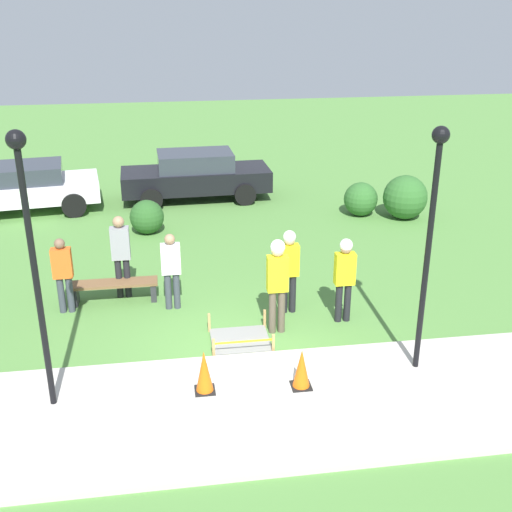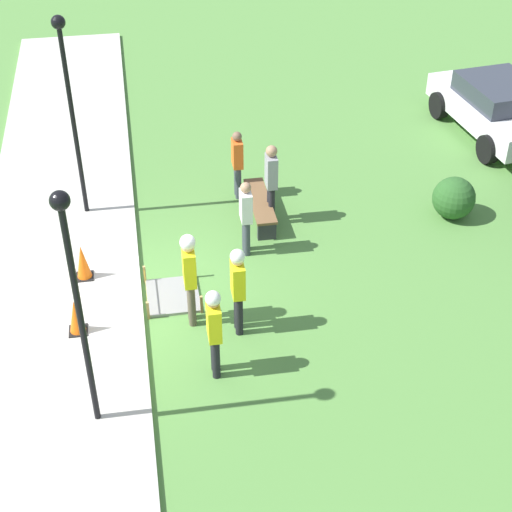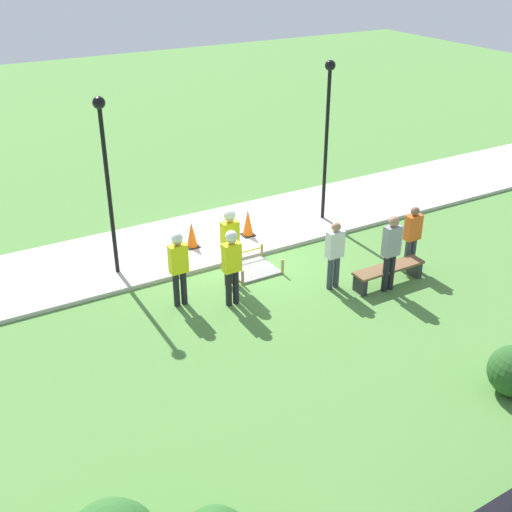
{
  "view_description": "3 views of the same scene",
  "coord_description": "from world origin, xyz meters",
  "px_view_note": "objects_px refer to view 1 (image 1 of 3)",
  "views": [
    {
      "loc": [
        -1.24,
        -10.1,
        6.25
      ],
      "look_at": [
        0.58,
        2.02,
        1.18
      ],
      "focal_mm": 45.0,
      "sensor_mm": 36.0,
      "label": 1
    },
    {
      "loc": [
        11.9,
        0.19,
        9.67
      ],
      "look_at": [
        0.34,
        2.18,
        0.99
      ],
      "focal_mm": 55.0,
      "sensor_mm": 36.0,
      "label": 2
    },
    {
      "loc": [
        6.91,
        12.68,
        7.59
      ],
      "look_at": [
        0.62,
        1.73,
        1.07
      ],
      "focal_mm": 45.0,
      "sensor_mm": 36.0,
      "label": 3
    }
  ],
  "objects_px": {
    "bystander_in_white_shirt": "(121,251)",
    "lamppost_near": "(432,219)",
    "bystander_in_orange_shirt": "(63,271)",
    "lamppost_far": "(30,238)",
    "traffic_cone_near_patch": "(204,372)",
    "traffic_cone_far_patch": "(302,369)",
    "park_bench": "(114,287)",
    "worker_assistant": "(345,273)",
    "bystander_in_gray_shirt": "(171,267)",
    "worker_supervisor": "(289,264)",
    "parked_car_white": "(28,187)",
    "worker_trainee": "(277,277)",
    "parked_car_black": "(196,175)"
  },
  "relations": [
    {
      "from": "bystander_in_white_shirt",
      "to": "lamppost_near",
      "type": "bearing_deg",
      "value": -36.08
    },
    {
      "from": "bystander_in_orange_shirt",
      "to": "lamppost_far",
      "type": "bearing_deg",
      "value": -86.83
    },
    {
      "from": "traffic_cone_near_patch",
      "to": "bystander_in_orange_shirt",
      "type": "relative_size",
      "value": 0.46
    },
    {
      "from": "traffic_cone_far_patch",
      "to": "park_bench",
      "type": "bearing_deg",
      "value": 129.78
    },
    {
      "from": "worker_assistant",
      "to": "bystander_in_gray_shirt",
      "type": "xyz_separation_m",
      "value": [
        -3.41,
        1.08,
        -0.12
      ]
    },
    {
      "from": "bystander_in_orange_shirt",
      "to": "lamppost_far",
      "type": "xyz_separation_m",
      "value": [
        0.19,
        -3.44,
        2.02
      ]
    },
    {
      "from": "bystander_in_orange_shirt",
      "to": "lamppost_near",
      "type": "relative_size",
      "value": 0.39
    },
    {
      "from": "worker_assistant",
      "to": "bystander_in_gray_shirt",
      "type": "distance_m",
      "value": 3.57
    },
    {
      "from": "worker_supervisor",
      "to": "parked_car_white",
      "type": "xyz_separation_m",
      "value": [
        -6.5,
        7.75,
        -0.32
      ]
    },
    {
      "from": "traffic_cone_near_patch",
      "to": "worker_trainee",
      "type": "relative_size",
      "value": 0.39
    },
    {
      "from": "bystander_in_orange_shirt",
      "to": "bystander_in_white_shirt",
      "type": "xyz_separation_m",
      "value": [
        1.16,
        0.55,
        0.15
      ]
    },
    {
      "from": "bystander_in_gray_shirt",
      "to": "parked_car_white",
      "type": "xyz_separation_m",
      "value": [
        -4.11,
        7.23,
        -0.18
      ]
    },
    {
      "from": "traffic_cone_far_patch",
      "to": "bystander_in_white_shirt",
      "type": "distance_m",
      "value": 5.2
    },
    {
      "from": "traffic_cone_far_patch",
      "to": "bystander_in_white_shirt",
      "type": "xyz_separation_m",
      "value": [
        -3.08,
        4.14,
        0.63
      ]
    },
    {
      "from": "traffic_cone_near_patch",
      "to": "worker_supervisor",
      "type": "xyz_separation_m",
      "value": [
        1.96,
        2.78,
        0.62
      ]
    },
    {
      "from": "traffic_cone_near_patch",
      "to": "bystander_in_gray_shirt",
      "type": "height_order",
      "value": "bystander_in_gray_shirt"
    },
    {
      "from": "parked_car_white",
      "to": "lamppost_far",
      "type": "bearing_deg",
      "value": -85.71
    },
    {
      "from": "traffic_cone_far_patch",
      "to": "bystander_in_orange_shirt",
      "type": "xyz_separation_m",
      "value": [
        -4.24,
        3.58,
        0.48
      ]
    },
    {
      "from": "bystander_in_gray_shirt",
      "to": "bystander_in_white_shirt",
      "type": "bearing_deg",
      "value": 145.69
    },
    {
      "from": "lamppost_near",
      "to": "lamppost_far",
      "type": "relative_size",
      "value": 0.96
    },
    {
      "from": "worker_trainee",
      "to": "lamppost_far",
      "type": "distance_m",
      "value": 4.79
    },
    {
      "from": "traffic_cone_far_patch",
      "to": "bystander_in_orange_shirt",
      "type": "relative_size",
      "value": 0.43
    },
    {
      "from": "worker_assistant",
      "to": "lamppost_near",
      "type": "bearing_deg",
      "value": -68.95
    },
    {
      "from": "park_bench",
      "to": "worker_assistant",
      "type": "distance_m",
      "value": 4.96
    },
    {
      "from": "bystander_in_white_shirt",
      "to": "lamppost_near",
      "type": "height_order",
      "value": "lamppost_near"
    },
    {
      "from": "worker_trainee",
      "to": "parked_car_white",
      "type": "xyz_separation_m",
      "value": [
        -6.11,
        8.57,
        -0.42
      ]
    },
    {
      "from": "park_bench",
      "to": "worker_trainee",
      "type": "bearing_deg",
      "value": -29.73
    },
    {
      "from": "lamppost_near",
      "to": "parked_car_white",
      "type": "height_order",
      "value": "lamppost_near"
    },
    {
      "from": "traffic_cone_near_patch",
      "to": "worker_assistant",
      "type": "relative_size",
      "value": 0.42
    },
    {
      "from": "parked_car_black",
      "to": "lamppost_far",
      "type": "bearing_deg",
      "value": -107.13
    },
    {
      "from": "bystander_in_white_shirt",
      "to": "lamppost_near",
      "type": "xyz_separation_m",
      "value": [
        5.23,
        -3.81,
        1.78
      ]
    },
    {
      "from": "lamppost_far",
      "to": "park_bench",
      "type": "bearing_deg",
      "value": 78.39
    },
    {
      "from": "worker_assistant",
      "to": "bystander_in_white_shirt",
      "type": "height_order",
      "value": "bystander_in_white_shirt"
    },
    {
      "from": "parked_car_black",
      "to": "park_bench",
      "type": "bearing_deg",
      "value": -109.03
    },
    {
      "from": "park_bench",
      "to": "parked_car_black",
      "type": "bearing_deg",
      "value": 72.8
    },
    {
      "from": "worker_assistant",
      "to": "parked_car_white",
      "type": "distance_m",
      "value": 11.21
    },
    {
      "from": "traffic_cone_near_patch",
      "to": "traffic_cone_far_patch",
      "type": "xyz_separation_m",
      "value": [
        1.61,
        -0.11,
        -0.02
      ]
    },
    {
      "from": "worker_supervisor",
      "to": "bystander_in_gray_shirt",
      "type": "height_order",
      "value": "worker_supervisor"
    },
    {
      "from": "traffic_cone_far_patch",
      "to": "bystander_in_orange_shirt",
      "type": "bearing_deg",
      "value": 139.81
    },
    {
      "from": "traffic_cone_far_patch",
      "to": "worker_trainee",
      "type": "height_order",
      "value": "worker_trainee"
    },
    {
      "from": "worker_supervisor",
      "to": "worker_trainee",
      "type": "bearing_deg",
      "value": -115.57
    },
    {
      "from": "lamppost_far",
      "to": "parked_car_white",
      "type": "distance_m",
      "value": 10.93
    },
    {
      "from": "park_bench",
      "to": "parked_car_white",
      "type": "bearing_deg",
      "value": 113.18
    },
    {
      "from": "bystander_in_orange_shirt",
      "to": "bystander_in_gray_shirt",
      "type": "relative_size",
      "value": 0.98
    },
    {
      "from": "worker_assistant",
      "to": "parked_car_black",
      "type": "bearing_deg",
      "value": 105.48
    },
    {
      "from": "worker_assistant",
      "to": "lamppost_far",
      "type": "distance_m",
      "value": 6.14
    },
    {
      "from": "parked_car_black",
      "to": "worker_assistant",
      "type": "bearing_deg",
      "value": -76.35
    },
    {
      "from": "worker_assistant",
      "to": "parked_car_white",
      "type": "xyz_separation_m",
      "value": [
        -7.52,
        8.31,
        -0.3
      ]
    },
    {
      "from": "worker_trainee",
      "to": "bystander_in_gray_shirt",
      "type": "height_order",
      "value": "worker_trainee"
    },
    {
      "from": "lamppost_far",
      "to": "parked_car_white",
      "type": "bearing_deg",
      "value": 101.3
    }
  ]
}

